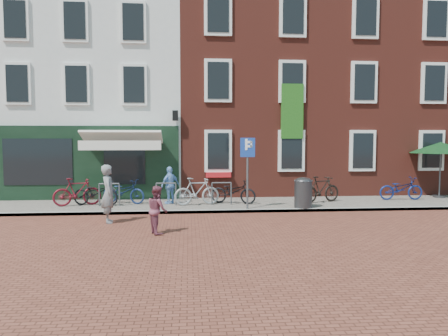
{
  "coord_description": "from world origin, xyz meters",
  "views": [
    {
      "loc": [
        -0.67,
        -13.78,
        2.49
      ],
      "look_at": [
        0.6,
        1.3,
        1.43
      ],
      "focal_mm": 33.44,
      "sensor_mm": 36.0,
      "label": 1
    }
  ],
  "objects": [
    {
      "name": "bicycle_0",
      "position": [
        -4.02,
        1.4,
        0.55
      ],
      "size": [
        1.8,
        1.01,
        0.9
      ],
      "primitive_type": "imported",
      "rotation": [
        0.0,
        0.0,
        1.31
      ],
      "color": "black",
      "rests_on": "sidewalk"
    },
    {
      "name": "building_stucco",
      "position": [
        -5.0,
        7.0,
        4.5
      ],
      "size": [
        8.0,
        8.0,
        9.0
      ],
      "primitive_type": "cube",
      "color": "silver",
      "rests_on": "ground"
    },
    {
      "name": "bicycle_3",
      "position": [
        -0.39,
        1.19,
        0.6
      ],
      "size": [
        1.72,
        0.8,
        0.99
      ],
      "primitive_type": "imported",
      "rotation": [
        0.0,
        0.0,
        1.78
      ],
      "color": "#949496",
      "rests_on": "sidewalk"
    },
    {
      "name": "cafe_person",
      "position": [
        -1.37,
        1.58,
        0.79
      ],
      "size": [
        0.82,
        0.78,
        1.37
      ],
      "primitive_type": "imported",
      "rotation": [
        0.0,
        0.0,
        3.86
      ],
      "color": "#7EACE9",
      "rests_on": "sidewalk"
    },
    {
      "name": "bicycle_2",
      "position": [
        -3.09,
        1.79,
        0.55
      ],
      "size": [
        1.81,
        1.18,
        0.9
      ],
      "primitive_type": "imported",
      "rotation": [
        0.0,
        0.0,
        1.2
      ],
      "color": "#14234C",
      "rests_on": "sidewalk"
    },
    {
      "name": "building_brick_right",
      "position": [
        8.0,
        7.0,
        5.0
      ],
      "size": [
        6.0,
        8.0,
        10.0
      ],
      "primitive_type": "cube",
      "color": "maroon",
      "rests_on": "ground"
    },
    {
      "name": "ground",
      "position": [
        0.0,
        0.0,
        0.0
      ],
      "size": [
        80.0,
        80.0,
        0.0
      ],
      "primitive_type": "plane",
      "color": "brown"
    },
    {
      "name": "woman",
      "position": [
        -3.06,
        -1.27,
        0.86
      ],
      "size": [
        0.55,
        0.71,
        1.73
      ],
      "primitive_type": "imported",
      "rotation": [
        0.0,
        0.0,
        1.8
      ],
      "color": "slate",
      "rests_on": "ground"
    },
    {
      "name": "bicycle_4",
      "position": [
        0.95,
        1.45,
        0.55
      ],
      "size": [
        1.8,
        1.19,
        0.9
      ],
      "primitive_type": "imported",
      "rotation": [
        0.0,
        0.0,
        1.19
      ],
      "color": "black",
      "rests_on": "sidewalk"
    },
    {
      "name": "litter_bin",
      "position": [
        3.28,
        0.3,
        0.68
      ],
      "size": [
        0.61,
        0.61,
        1.13
      ],
      "color": "#363537",
      "rests_on": "sidewalk"
    },
    {
      "name": "boy",
      "position": [
        -1.51,
        -2.82,
        0.63
      ],
      "size": [
        0.67,
        0.75,
        1.27
      ],
      "primitive_type": "imported",
      "rotation": [
        0.0,
        0.0,
        1.95
      ],
      "color": "brown",
      "rests_on": "ground"
    },
    {
      "name": "bicycle_1",
      "position": [
        -4.67,
        1.4,
        0.6
      ],
      "size": [
        1.72,
        0.98,
        0.99
      ],
      "primitive_type": "imported",
      "rotation": [
        0.0,
        0.0,
        1.9
      ],
      "color": "maroon",
      "rests_on": "sidewalk"
    },
    {
      "name": "sidewalk",
      "position": [
        1.0,
        1.5,
        0.05
      ],
      "size": [
        24.0,
        3.0,
        0.1
      ],
      "primitive_type": "cube",
      "color": "slate",
      "rests_on": "ground"
    },
    {
      "name": "bicycle_6",
      "position": [
        7.6,
        1.79,
        0.55
      ],
      "size": [
        1.73,
        0.66,
        0.9
      ],
      "primitive_type": "imported",
      "rotation": [
        0.0,
        0.0,
        1.53
      ],
      "color": "navy",
      "rests_on": "sidewalk"
    },
    {
      "name": "building_brick_mid",
      "position": [
        2.0,
        7.0,
        5.0
      ],
      "size": [
        6.0,
        8.0,
        10.0
      ],
      "primitive_type": "cube",
      "color": "maroon",
      "rests_on": "ground"
    },
    {
      "name": "bicycle_5",
      "position": [
        4.27,
        1.41,
        0.6
      ],
      "size": [
        1.72,
        1.0,
        0.99
      ],
      "primitive_type": "imported",
      "rotation": [
        0.0,
        0.0,
        1.92
      ],
      "color": "black",
      "rests_on": "sidewalk"
    },
    {
      "name": "parking_sign",
      "position": [
        1.31,
        0.24,
        1.77
      ],
      "size": [
        0.5,
        0.08,
        2.43
      ],
      "color": "#4C4C4F",
      "rests_on": "sidewalk"
    },
    {
      "name": "parasol",
      "position": [
        9.53,
        2.35,
        2.22
      ],
      "size": [
        2.54,
        2.54,
        2.36
      ],
      "color": "#4C4C4F",
      "rests_on": "sidewalk"
    }
  ]
}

